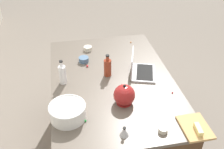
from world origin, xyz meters
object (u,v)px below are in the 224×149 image
Objects in this scene: bottle_soy at (108,67)px; ramekin_medium at (84,60)px; kettle at (124,95)px; ramekin_wide at (163,130)px; bottle_vinegar at (62,74)px; cutting_board at (195,127)px; kitchen_timer at (124,132)px; laptop at (140,69)px; mixing_bowl_large at (68,112)px; butter_stick_left at (198,129)px; ramekin_small at (88,48)px.

ramekin_medium is (0.28, 0.20, -0.06)m from bottle_soy.
ramekin_wide is at bearing -150.54° from kettle.
bottle_vinegar is (-0.04, 0.42, 0.01)m from bottle_soy.
ramekin_medium is (1.09, 0.72, 0.02)m from cutting_board.
kitchen_timer is at bearing 86.51° from cutting_board.
laptop is at bearing -2.85° from ramekin_wide.
ramekin_medium is (0.80, -0.20, -0.04)m from mixing_bowl_large.
bottle_vinegar is at bearing 52.02° from kettle.
ramekin_wide is (0.01, 0.25, 0.01)m from cutting_board.
butter_stick_left is at bearing -148.67° from bottle_soy.
ramekin_medium is (0.71, 0.26, -0.05)m from kettle.
laptop reaches higher than cutting_board.
ramekin_small is (0.51, 0.13, -0.07)m from bottle_soy.
ramekin_small is at bearing -14.92° from mixing_bowl_large.
ramekin_wide is at bearing -162.91° from ramekin_small.
ramekin_medium is 1.17m from ramekin_wide.
laptop is 3.53× the size of ramekin_medium.
ramekin_small is at bearing 5.01° from kitchen_timer.
bottle_vinegar is at bearing 145.90° from ramekin_medium.
ramekin_medium is at bearing 58.03° from laptop.
mixing_bowl_large is at bearing 141.85° from bottle_soy.
ramekin_small is (1.32, 0.65, 0.01)m from cutting_board.
kitchen_timer reaches higher than cutting_board.
bottle_soy is 0.94× the size of bottle_vinegar.
cutting_board is (-0.77, -0.21, -0.04)m from laptop.
cutting_board is at bearing -107.41° from mixing_bowl_large.
bottle_soy is 0.84m from ramekin_wide.
bottle_vinegar is at bearing 49.33° from butter_stick_left.
ramekin_small is at bearing -27.60° from bottle_vinegar.
bottle_soy is 2.18× the size of ramekin_medium.
laptop reaches higher than kettle.
bottle_vinegar is 1.11× the size of kettle.
butter_stick_left is at bearing -165.72° from laptop.
kitchen_timer is at bearing -174.99° from ramekin_small.
kitchen_timer is at bearing 86.24° from ramekin_wide.
ramekin_small is (0.56, -0.29, -0.07)m from bottle_vinegar.
cutting_board is 0.05m from butter_stick_left.
mixing_bowl_large reaches higher than ramekin_wide.
bottle_vinegar is 2.32× the size of ramekin_medium.
ramekin_wide is at bearing -156.37° from ramekin_medium.
bottle_vinegar is 0.40m from ramekin_medium.
ramekin_wide is at bearing -93.76° from kitchen_timer.
mixing_bowl_large is 4.07× the size of ramekin_wide.
bottle_vinegar is 3.08× the size of kitchen_timer.
laptop is at bearing -23.82° from kitchen_timer.
butter_stick_left is 1.34m from ramekin_medium.
kettle is at bearing -168.36° from ramekin_small.
mixing_bowl_large is at bearing 124.09° from laptop.
bottle_soy is 2.03× the size of butter_stick_left.
mixing_bowl_large is 0.97m from cutting_board.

